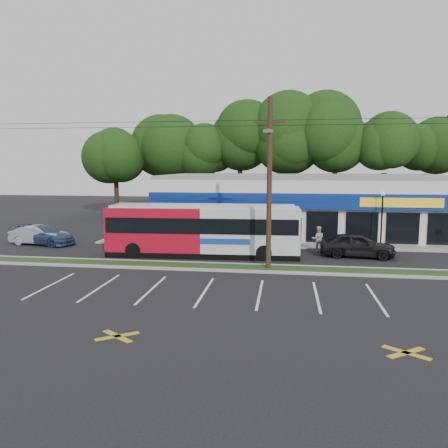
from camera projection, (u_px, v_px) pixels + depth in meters
name	position (u px, v px, depth m)	size (l,w,h in m)	color
ground	(216.00, 272.00, 25.34)	(120.00, 120.00, 0.00)	black
grass_strip	(218.00, 267.00, 26.32)	(40.00, 1.60, 0.12)	#203B18
curb_south	(216.00, 270.00, 25.48)	(40.00, 0.25, 0.14)	#9E9E93
curb_north	(220.00, 264.00, 27.15)	(40.00, 0.25, 0.14)	#9E9E93
sidewalk	(299.00, 245.00, 33.47)	(32.00, 2.20, 0.10)	#9E9E93
strip_mall	(303.00, 204.00, 39.84)	(25.00, 12.55, 5.30)	silver
utility_pole	(266.00, 178.00, 25.14)	(50.00, 2.77, 10.00)	black
lamp_post	(382.00, 213.00, 32.09)	(0.30, 0.30, 4.25)	black
tree_line	(287.00, 145.00, 49.18)	(46.76, 6.76, 11.83)	black
metrobus	(203.00, 229.00, 29.73)	(13.13, 3.29, 3.50)	#AF0D22
car_dark	(357.00, 245.00, 29.40)	(1.96, 4.87, 1.66)	black
car_silver	(40.00, 235.00, 34.11)	(1.57, 4.49, 1.48)	#A0A2A7
car_blue	(44.00, 235.00, 34.16)	(2.08, 5.13, 1.49)	navy
pedestrian_a	(278.00, 235.00, 33.08)	(0.67, 0.44, 1.85)	white
pedestrian_b	(318.00, 239.00, 31.19)	(0.90, 0.70, 1.85)	#BCB2AA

